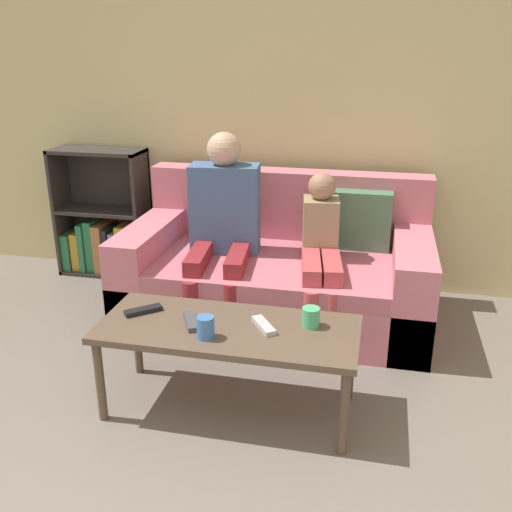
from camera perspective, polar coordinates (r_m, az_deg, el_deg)
The scene contains 11 objects.
wall_back at distance 3.78m, azimuth 5.94°, elevation 16.17°, with size 12.00×0.06×2.60m.
couch at distance 3.49m, azimuth 2.30°, elevation -1.61°, with size 1.79×0.96×0.82m.
bookshelf at distance 4.25m, azimuth -14.91°, elevation 2.77°, with size 0.64×0.28×0.90m.
coffee_table at distance 2.53m, azimuth -2.79°, elevation -7.88°, with size 1.14×0.48×0.42m.
person_adult at distance 3.35m, azimuth -3.32°, elevation 3.94°, with size 0.43×0.69×1.11m.
person_child at distance 3.23m, azimuth 6.51°, elevation 0.70°, with size 0.30×0.68×0.89m.
cup_near at distance 2.40m, azimuth -5.07°, elevation -7.11°, with size 0.08×0.08×0.10m.
cup_far at distance 2.50m, azimuth 5.51°, elevation -6.11°, with size 0.08×0.08×0.09m.
tv_remote_0 at distance 2.49m, azimuth 0.71°, elevation -6.96°, with size 0.14×0.17×0.02m.
tv_remote_1 at distance 2.54m, azimuth -6.49°, elevation -6.53°, with size 0.12×0.17×0.02m.
tv_remote_2 at distance 2.67m, azimuth -11.20°, elevation -5.36°, with size 0.16×0.15×0.02m.
Camera 1 is at (0.44, -0.83, 1.58)m, focal length 40.00 mm.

